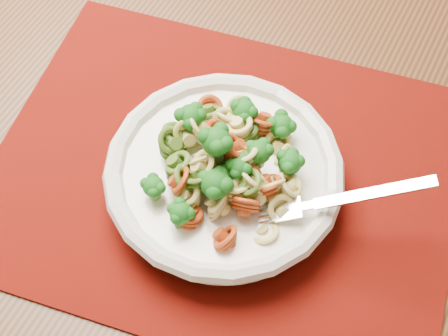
# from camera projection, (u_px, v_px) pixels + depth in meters

# --- Properties ---
(dining_table) EXTENTS (1.66, 1.27, 0.70)m
(dining_table) POSITION_uv_depth(u_px,v_px,m) (235.00, 96.00, 0.81)
(dining_table) COLOR #5A3619
(dining_table) RESTS_ON ground
(placemat) EXTENTS (0.50, 0.40, 0.00)m
(placemat) POSITION_uv_depth(u_px,v_px,m) (224.00, 173.00, 0.65)
(placemat) COLOR #630C04
(placemat) RESTS_ON dining_table
(pasta_bowl) EXTENTS (0.24, 0.24, 0.05)m
(pasta_bowl) POSITION_uv_depth(u_px,v_px,m) (224.00, 174.00, 0.62)
(pasta_bowl) COLOR silver
(pasta_bowl) RESTS_ON placemat
(pasta_broccoli_heap) EXTENTS (0.20, 0.20, 0.06)m
(pasta_broccoli_heap) POSITION_uv_depth(u_px,v_px,m) (224.00, 165.00, 0.60)
(pasta_broccoli_heap) COLOR tan
(pasta_broccoli_heap) RESTS_ON pasta_bowl
(fork) EXTENTS (0.18, 0.07, 0.08)m
(fork) POSITION_uv_depth(u_px,v_px,m) (288.00, 209.00, 0.58)
(fork) COLOR silver
(fork) RESTS_ON pasta_bowl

